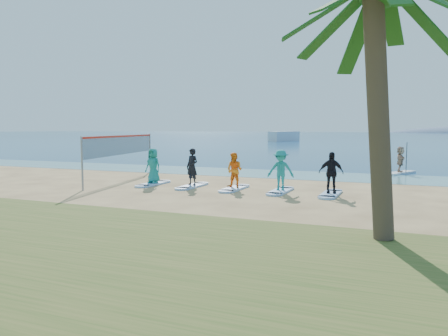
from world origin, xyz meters
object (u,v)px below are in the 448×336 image
at_px(volleyball_net, 122,145).
at_px(surfboard_1, 192,186).
at_px(surfboard_3, 280,191).
at_px(student_1, 192,167).
at_px(boat_offshore_a, 284,141).
at_px(student_0, 153,166).
at_px(paddleboard, 400,173).
at_px(surfboard_2, 235,188).
at_px(surfboard_0, 153,184).
at_px(surfboard_4, 331,194).
at_px(paddleboarder, 400,159).
at_px(student_2, 235,170).
at_px(student_4, 331,173).
at_px(student_3, 281,170).

relative_size(volleyball_net, surfboard_1, 4.03).
bearing_deg(surfboard_1, surfboard_3, 0.00).
bearing_deg(student_1, boat_offshore_a, 118.30).
bearing_deg(boat_offshore_a, student_0, -58.94).
bearing_deg(surfboard_1, student_0, 180.00).
relative_size(paddleboard, surfboard_2, 1.36).
height_order(surfboard_0, surfboard_2, same).
distance_m(volleyball_net, surfboard_2, 7.64).
bearing_deg(surfboard_4, paddleboarder, 76.46).
bearing_deg(surfboard_4, student_2, 180.00).
xyz_separation_m(volleyball_net, surfboard_0, (2.84, -1.31, -1.86)).
bearing_deg(student_4, student_2, 165.45).
height_order(surfboard_1, student_2, student_2).
bearing_deg(student_4, student_1, 165.45).
bearing_deg(paddleboarder, student_3, 155.34).
distance_m(paddleboard, surfboard_3, 11.66).
distance_m(boat_offshore_a, surfboard_4, 78.26).
relative_size(volleyball_net, surfboard_2, 4.03).
height_order(student_1, surfboard_3, student_1).
bearing_deg(surfboard_3, surfboard_0, 180.00).
bearing_deg(student_2, volleyball_net, 178.43).
distance_m(surfboard_0, student_4, 8.95).
bearing_deg(student_2, student_1, -171.40).
bearing_deg(surfboard_1, student_3, 0.00).
xyz_separation_m(paddleboarder, surfboard_3, (-4.79, -10.64, -0.87)).
bearing_deg(surfboard_4, student_4, 0.00).
distance_m(paddleboarder, surfboard_1, 14.11).
xyz_separation_m(paddleboard, student_1, (-9.23, -10.64, 0.93)).
relative_size(boat_offshore_a, surfboard_3, 3.87).
height_order(volleyball_net, student_3, volleyball_net).
distance_m(paddleboarder, surfboard_3, 11.70).
relative_size(surfboard_1, student_1, 1.22).
distance_m(boat_offshore_a, surfboard_2, 77.10).
bearing_deg(volleyball_net, student_4, -6.36).
height_order(boat_offshore_a, student_0, student_0).
distance_m(paddleboarder, surfboard_0, 15.66).
distance_m(surfboard_2, surfboard_3, 2.22).
relative_size(paddleboard, surfboard_4, 1.36).
distance_m(surfboard_0, surfboard_3, 6.67).
height_order(surfboard_2, student_4, student_4).
relative_size(surfboard_1, student_4, 1.24).
height_order(boat_offshore_a, student_3, student_3).
xyz_separation_m(surfboard_1, surfboard_2, (2.22, 0.00, 0.00)).
relative_size(surfboard_0, student_1, 1.22).
xyz_separation_m(student_3, surfboard_4, (2.22, 0.00, -0.95)).
height_order(student_0, surfboard_3, student_0).
bearing_deg(boat_offshore_a, student_1, -57.31).
bearing_deg(student_1, surfboard_2, 16.43).
height_order(surfboard_0, surfboard_1, same).
xyz_separation_m(paddleboarder, boat_offshore_a, (-25.00, 64.34, -0.92)).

